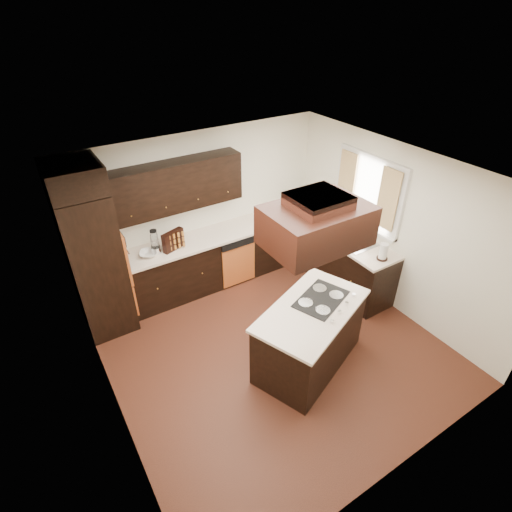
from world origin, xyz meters
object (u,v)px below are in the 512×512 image
at_px(spice_rack, 173,240).
at_px(oven_column, 96,264).
at_px(range_hood, 316,225).
at_px(island, 309,337).

bearing_deg(spice_rack, oven_column, 161.47).
xyz_separation_m(oven_column, range_hood, (1.88, -2.25, 1.10)).
height_order(oven_column, range_hood, range_hood).
bearing_deg(oven_column, range_hood, -50.26).
distance_m(island, range_hood, 1.73).
distance_m(oven_column, spice_rack, 1.12).
bearing_deg(spice_rack, island, -87.02).
xyz_separation_m(range_hood, spice_rack, (-0.75, 2.27, -1.09)).
height_order(oven_column, island, oven_column).
relative_size(island, range_hood, 1.42).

